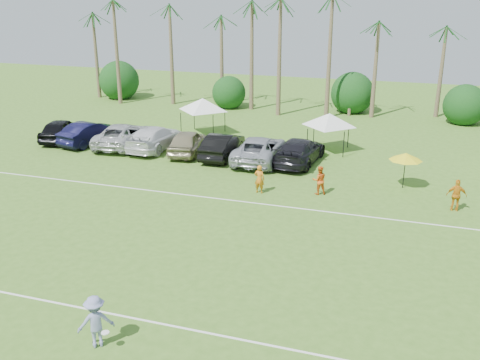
% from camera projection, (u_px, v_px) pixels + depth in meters
% --- Properties ---
extents(ground, '(120.00, 120.00, 0.00)m').
position_uv_depth(ground, '(34.00, 336.00, 18.28)').
color(ground, '#436F21').
rests_on(ground, ground).
extents(field_lines, '(80.00, 12.10, 0.01)m').
position_uv_depth(field_lines, '(144.00, 239.00, 25.46)').
color(field_lines, white).
rests_on(field_lines, ground).
extents(palm_tree_0, '(2.40, 2.40, 8.90)m').
position_uv_depth(palm_tree_0, '(85.00, 28.00, 56.23)').
color(palm_tree_0, brown).
rests_on(palm_tree_0, ground).
extents(palm_tree_1, '(2.40, 2.40, 9.90)m').
position_uv_depth(palm_tree_1, '(127.00, 20.00, 54.49)').
color(palm_tree_1, brown).
rests_on(palm_tree_1, ground).
extents(palm_tree_2, '(2.40, 2.40, 10.90)m').
position_uv_depth(palm_tree_2, '(171.00, 12.00, 52.75)').
color(palm_tree_2, brown).
rests_on(palm_tree_2, ground).
extents(palm_tree_3, '(2.40, 2.40, 11.90)m').
position_uv_depth(palm_tree_3, '(209.00, 3.00, 51.31)').
color(palm_tree_3, brown).
rests_on(palm_tree_3, ground).
extents(palm_tree_4, '(2.40, 2.40, 8.90)m').
position_uv_depth(palm_tree_4, '(249.00, 32.00, 51.02)').
color(palm_tree_4, brown).
rests_on(palm_tree_4, ground).
extents(palm_tree_5, '(2.40, 2.40, 9.90)m').
position_uv_depth(palm_tree_5, '(290.00, 23.00, 49.56)').
color(palm_tree_5, brown).
rests_on(palm_tree_5, ground).
extents(palm_tree_6, '(2.40, 2.40, 10.90)m').
position_uv_depth(palm_tree_6, '(333.00, 14.00, 48.12)').
color(palm_tree_6, brown).
rests_on(palm_tree_6, ground).
extents(palm_tree_7, '(2.40, 2.40, 11.90)m').
position_uv_depth(palm_tree_7, '(380.00, 4.00, 46.67)').
color(palm_tree_7, brown).
rests_on(palm_tree_7, ground).
extents(palm_tree_8, '(2.40, 2.40, 8.90)m').
position_uv_depth(palm_tree_8, '(437.00, 36.00, 46.09)').
color(palm_tree_8, brown).
rests_on(palm_tree_8, ground).
extents(bush_tree_0, '(4.00, 4.00, 4.00)m').
position_uv_depth(bush_tree_0, '(119.00, 82.00, 58.16)').
color(bush_tree_0, brown).
rests_on(bush_tree_0, ground).
extents(bush_tree_1, '(4.00, 4.00, 4.00)m').
position_uv_depth(bush_tree_1, '(232.00, 88.00, 54.39)').
color(bush_tree_1, brown).
rests_on(bush_tree_1, ground).
extents(bush_tree_2, '(4.00, 4.00, 4.00)m').
position_uv_depth(bush_tree_2, '(351.00, 95.00, 50.91)').
color(bush_tree_2, brown).
rests_on(bush_tree_2, ground).
extents(bush_tree_3, '(4.00, 4.00, 4.00)m').
position_uv_depth(bush_tree_3, '(464.00, 101.00, 48.02)').
color(bush_tree_3, brown).
rests_on(bush_tree_3, ground).
extents(sideline_player_a, '(0.65, 0.45, 1.69)m').
position_uv_depth(sideline_player_a, '(259.00, 179.00, 31.02)').
color(sideline_player_a, orange).
rests_on(sideline_player_a, ground).
extents(sideline_player_b, '(1.01, 0.91, 1.70)m').
position_uv_depth(sideline_player_b, '(319.00, 180.00, 30.81)').
color(sideline_player_b, '#D75A17').
rests_on(sideline_player_b, ground).
extents(sideline_player_c, '(1.05, 0.47, 1.76)m').
position_uv_depth(sideline_player_c, '(457.00, 195.00, 28.46)').
color(sideline_player_c, orange).
rests_on(sideline_player_c, ground).
extents(canopy_tent_left, '(4.28, 4.28, 3.47)m').
position_uv_depth(canopy_tent_left, '(203.00, 98.00, 43.11)').
color(canopy_tent_left, black).
rests_on(canopy_tent_left, ground).
extents(canopy_tent_right, '(4.04, 4.04, 3.27)m').
position_uv_depth(canopy_tent_right, '(330.00, 113.00, 38.57)').
color(canopy_tent_right, black).
rests_on(canopy_tent_right, ground).
extents(market_umbrella, '(1.96, 1.96, 2.18)m').
position_uv_depth(market_umbrella, '(406.00, 157.00, 31.42)').
color(market_umbrella, black).
rests_on(market_umbrella, ground).
extents(frisbee_player, '(1.37, 1.27, 1.85)m').
position_uv_depth(frisbee_player, '(96.00, 322.00, 17.52)').
color(frisbee_player, '#7F86B5').
rests_on(frisbee_player, ground).
extents(parked_car_0, '(3.11, 5.41, 1.73)m').
position_uv_depth(parked_car_0, '(61.00, 130.00, 41.94)').
color(parked_car_0, black).
rests_on(parked_car_0, ground).
extents(parked_car_1, '(2.89, 5.52, 1.73)m').
position_uv_depth(parked_car_1, '(90.00, 133.00, 41.00)').
color(parked_car_1, black).
rests_on(parked_car_1, ground).
extents(parked_car_2, '(3.60, 6.53, 1.73)m').
position_uv_depth(parked_car_2, '(123.00, 135.00, 40.44)').
color(parked_car_2, '#B6B6B8').
rests_on(parked_car_2, ground).
extents(parked_car_3, '(2.63, 6.04, 1.73)m').
position_uv_depth(parked_car_3, '(155.00, 138.00, 39.64)').
color(parked_car_3, white).
rests_on(parked_car_3, ground).
extents(parked_car_4, '(2.77, 5.33, 1.73)m').
position_uv_depth(parked_car_4, '(188.00, 142.00, 38.56)').
color(parked_car_4, gray).
rests_on(parked_car_4, ground).
extents(parked_car_5, '(1.92, 5.28, 1.73)m').
position_uv_depth(parked_car_5, '(222.00, 146.00, 37.65)').
color(parked_car_5, black).
rests_on(parked_car_5, ground).
extents(parked_car_6, '(3.13, 6.34, 1.73)m').
position_uv_depth(parked_car_6, '(259.00, 149.00, 36.82)').
color(parked_car_6, '#9DA1A9').
rests_on(parked_car_6, ground).
extents(parked_car_7, '(2.95, 6.16, 1.73)m').
position_uv_depth(parked_car_7, '(299.00, 151.00, 36.39)').
color(parked_car_7, black).
rests_on(parked_car_7, ground).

